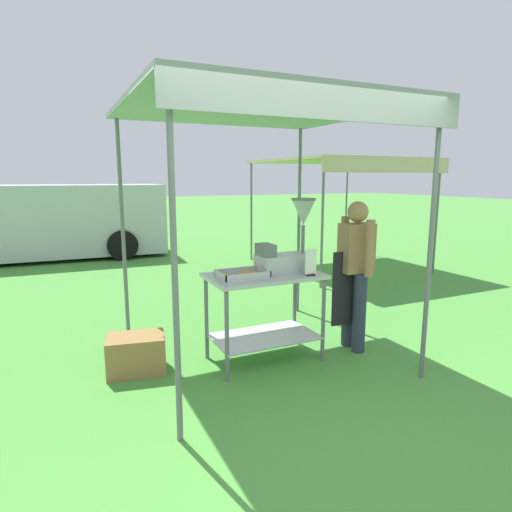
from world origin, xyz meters
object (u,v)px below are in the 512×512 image
menu_sign (311,264)px  van_silver (40,221)px  donut_cart (264,298)px  stall_canopy (261,115)px  vendor (355,268)px  donut_tray (243,275)px  supply_crate (136,354)px  neighbour_tent (340,163)px  donut_fryer (289,245)px

menu_sign → van_silver: size_ratio=0.05×
menu_sign → donut_cart: bearing=147.2°
van_silver → stall_canopy: bearing=-73.5°
donut_cart → vendor: (1.01, -0.14, 0.25)m
donut_tray → van_silver: size_ratio=0.08×
stall_canopy → van_silver: (-2.14, 7.23, -1.56)m
stall_canopy → supply_crate: 2.58m
donut_tray → supply_crate: (-0.98, 0.32, -0.74)m
neighbour_tent → donut_tray: bearing=-135.7°
vendor → menu_sign: bearing=-170.3°
donut_cart → donut_fryer: bearing=4.6°
supply_crate → neighbour_tent: (4.75, 3.36, 1.97)m
donut_tray → neighbour_tent: 5.40m
vendor → neighbour_tent: size_ratio=0.53×
stall_canopy → donut_tray: stall_canopy is taller
stall_canopy → donut_fryer: (0.29, -0.08, -1.26)m
donut_fryer → van_silver: 7.71m
donut_cart → donut_tray: 0.38m
neighbour_tent → donut_cart: bearing=-134.0°
donut_fryer → supply_crate: size_ratio=1.24×
stall_canopy → vendor: 1.85m
donut_tray → neighbour_tent: size_ratio=0.15×
menu_sign → vendor: (0.63, 0.11, -0.11)m
donut_tray → van_silver: 7.61m
supply_crate → van_silver: size_ratio=0.11×
stall_canopy → vendor: size_ratio=1.58×
vendor → van_silver: bearing=112.9°
donut_tray → van_silver: van_silver is taller
donut_tray → menu_sign: 0.68m
donut_cart → neighbour_tent: neighbour_tent is taller
donut_cart → neighbour_tent: 5.26m
donut_tray → donut_fryer: donut_fryer is taller
supply_crate → donut_fryer: bearing=-9.1°
menu_sign → vendor: bearing=9.7°
donut_cart → donut_tray: (-0.26, -0.05, 0.27)m
donut_tray → donut_fryer: size_ratio=0.63×
van_silver → neighbour_tent: 6.87m
donut_fryer → van_silver: bearing=108.4°
stall_canopy → van_silver: stall_canopy is taller
donut_tray → donut_fryer: 0.61m
donut_cart → neighbour_tent: (3.51, 3.63, 1.50)m
stall_canopy → menu_sign: 1.51m
supply_crate → van_silver: 7.15m
donut_cart → supply_crate: bearing=167.8°
stall_canopy → van_silver: size_ratio=0.46×
donut_tray → neighbour_tent: (3.76, 3.68, 1.22)m
stall_canopy → neighbour_tent: 4.98m
donut_tray → menu_sign: bearing=-17.2°
donut_tray → vendor: vendor is taller
menu_sign → neighbour_tent: (3.12, 3.88, 1.13)m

